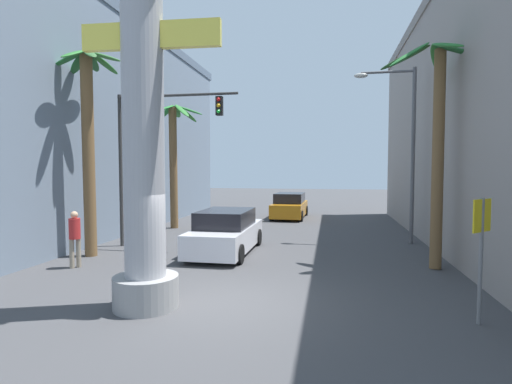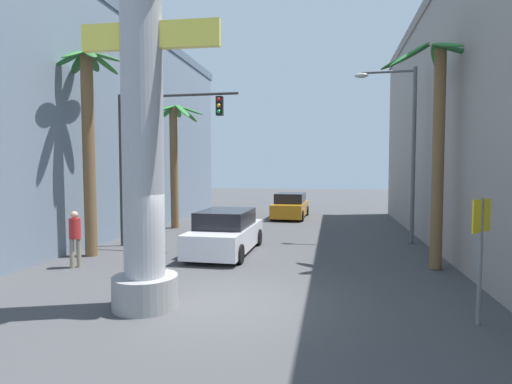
% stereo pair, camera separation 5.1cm
% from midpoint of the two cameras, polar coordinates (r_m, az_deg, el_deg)
% --- Properties ---
extents(ground_plane, '(87.31, 87.31, 0.00)m').
position_cam_midpoint_polar(ground_plane, '(19.08, 3.11, -5.91)').
color(ground_plane, '#424244').
extents(building_left, '(6.32, 28.49, 10.36)m').
position_cam_midpoint_polar(building_left, '(20.07, -27.55, 9.04)').
color(building_left, slate).
rests_on(building_left, ground).
extents(neon_sign_pole, '(3.41, 1.42, 11.48)m').
position_cam_midpoint_polar(neon_sign_pole, '(9.21, -16.05, 16.26)').
color(neon_sign_pole, '#9E9EA3').
rests_on(neon_sign_pole, ground).
extents(street_lamp, '(2.46, 0.28, 7.14)m').
position_cam_midpoint_polar(street_lamp, '(17.45, 20.26, 7.27)').
color(street_lamp, '#59595E').
rests_on(street_lamp, ground).
extents(crossing_sign, '(0.47, 0.47, 2.49)m').
position_cam_midpoint_polar(crossing_sign, '(8.94, 29.35, -6.18)').
color(crossing_sign, slate).
rests_on(crossing_sign, ground).
extents(traffic_light_mast, '(4.81, 0.32, 5.94)m').
position_cam_midpoint_polar(traffic_light_mast, '(15.97, -14.35, 7.20)').
color(traffic_light_mast, '#333333').
rests_on(traffic_light_mast, ground).
extents(car_lead, '(2.01, 4.65, 1.56)m').
position_cam_midpoint_polar(car_lead, '(14.65, -4.43, -5.79)').
color(car_lead, black).
rests_on(car_lead, ground).
extents(car_far, '(2.08, 4.51, 1.56)m').
position_cam_midpoint_polar(car_far, '(25.04, 4.77, -2.03)').
color(car_far, black).
rests_on(car_far, ground).
extents(palm_tree_mid_left, '(2.76, 2.83, 6.37)m').
position_cam_midpoint_polar(palm_tree_mid_left, '(20.91, -11.71, 5.80)').
color(palm_tree_mid_left, brown).
rests_on(palm_tree_mid_left, ground).
extents(palm_tree_near_right, '(3.12, 3.04, 6.94)m').
position_cam_midpoint_polar(palm_tree_near_right, '(13.50, 24.23, 8.40)').
color(palm_tree_near_right, brown).
rests_on(palm_tree_near_right, ground).
extents(palm_tree_near_left, '(2.39, 2.39, 7.15)m').
position_cam_midpoint_polar(palm_tree_near_left, '(15.08, -22.93, 7.75)').
color(palm_tree_near_left, brown).
rests_on(palm_tree_near_left, ground).
extents(pedestrian_curb_left, '(0.48, 0.48, 1.75)m').
position_cam_midpoint_polar(pedestrian_curb_left, '(13.55, -24.57, -5.57)').
color(pedestrian_curb_left, gray).
rests_on(pedestrian_curb_left, ground).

